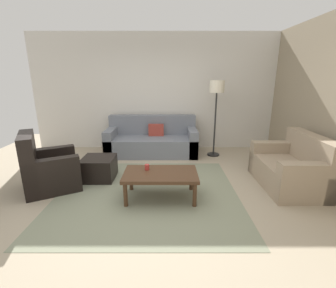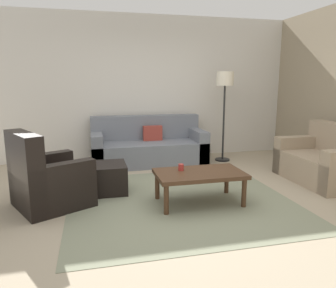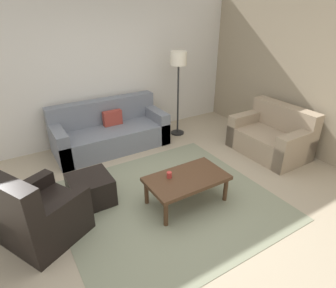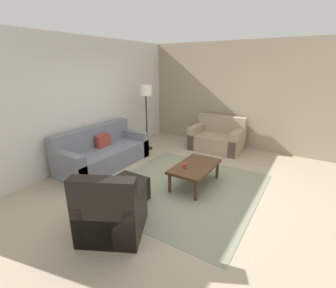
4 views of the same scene
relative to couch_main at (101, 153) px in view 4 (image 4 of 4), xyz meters
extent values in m
plane|color=tan|center=(0.05, -2.09, -0.30)|extent=(8.00, 8.00, 0.00)
cube|color=silver|center=(0.05, 0.51, 1.10)|extent=(6.00, 0.12, 2.80)
cube|color=gray|center=(3.05, -2.09, 1.10)|extent=(0.12, 5.20, 2.80)
cube|color=gray|center=(0.05, -2.09, -0.29)|extent=(2.83, 2.65, 0.01)
cube|color=slate|center=(0.00, -0.10, -0.09)|extent=(2.10, 0.92, 0.42)
cube|color=slate|center=(0.00, 0.24, 0.14)|extent=(2.10, 0.24, 0.88)
cube|color=slate|center=(-0.95, -0.10, 0.01)|extent=(0.20, 0.92, 0.62)
cube|color=slate|center=(0.95, -0.10, 0.01)|extent=(0.20, 0.92, 0.62)
cube|color=#99382D|center=(0.10, 0.02, 0.26)|extent=(0.36, 0.12, 0.28)
cube|color=gray|center=(2.41, -1.82, -0.09)|extent=(0.90, 1.32, 0.42)
cube|color=gray|center=(2.73, -1.82, 0.14)|extent=(0.24, 1.32, 0.88)
cube|color=gray|center=(2.41, -1.26, 0.01)|extent=(0.90, 0.20, 0.62)
cube|color=gray|center=(2.41, -2.38, 0.01)|extent=(0.90, 0.20, 0.62)
cube|color=black|center=(-1.53, -1.87, -0.08)|extent=(1.08, 1.08, 0.44)
cube|color=black|center=(-1.80, -2.01, 0.18)|extent=(0.55, 0.80, 0.95)
cube|color=black|center=(-1.38, -2.16, 0.00)|extent=(0.78, 0.51, 0.60)
cube|color=black|center=(-1.68, -1.59, 0.00)|extent=(0.78, 0.51, 0.60)
cube|color=black|center=(-0.86, -1.53, -0.10)|extent=(0.56, 0.56, 0.40)
cylinder|color=#472D1C|center=(-0.22, -2.49, -0.12)|extent=(0.06, 0.06, 0.36)
cylinder|color=#472D1C|center=(0.76, -2.49, -0.12)|extent=(0.06, 0.06, 0.36)
cylinder|color=#472D1C|center=(-0.22, -1.97, -0.12)|extent=(0.06, 0.06, 0.36)
cylinder|color=#472D1C|center=(0.76, -1.97, -0.12)|extent=(0.06, 0.06, 0.36)
cube|color=#472D1C|center=(0.27, -2.23, 0.09)|extent=(1.10, 0.64, 0.05)
cylinder|color=#B2332D|center=(0.06, -2.11, 0.16)|extent=(0.07, 0.07, 0.08)
cylinder|color=black|center=(1.45, -0.20, -0.28)|extent=(0.28, 0.28, 0.03)
cylinder|color=#262626|center=(1.45, -0.20, 0.43)|extent=(0.04, 0.04, 1.45)
cylinder|color=beige|center=(1.45, -0.20, 1.28)|extent=(0.32, 0.32, 0.26)
camera|label=1|loc=(0.38, -5.50, 1.50)|focal=25.27mm
camera|label=2|loc=(-1.02, -5.88, 1.22)|focal=34.08mm
camera|label=3|loc=(-1.63, -4.83, 2.22)|focal=30.12mm
camera|label=4|loc=(-3.47, -3.98, 1.90)|focal=25.42mm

